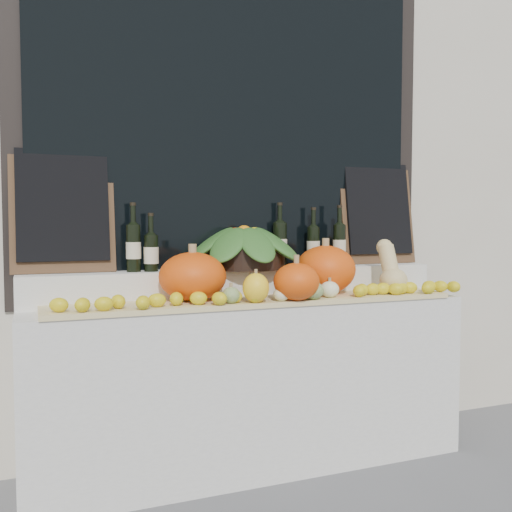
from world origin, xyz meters
The scene contains 18 objects.
storefront_facade centered at (0.00, 2.25, 2.25)m, with size 7.00×0.94×4.50m.
display_sill centered at (0.00, 1.52, 0.44)m, with size 2.30×0.55×0.88m, color silver.
rear_tier centered at (0.00, 1.68, 0.96)m, with size 2.30×0.25×0.16m, color silver.
straw_bedding centered at (0.00, 1.40, 0.89)m, with size 2.10×0.32×0.03m, color tan.
pumpkin_left centered at (-0.33, 1.46, 1.03)m, with size 0.33×0.33×0.24m, color #EA510C.
pumpkin_right centered at (0.42, 1.48, 1.04)m, with size 0.33×0.33×0.26m, color #EA510C.
pumpkin_center centered at (0.15, 1.28, 1.00)m, with size 0.23×0.23×0.19m, color #EA510C.
butternut_squash centered at (0.78, 1.39, 1.03)m, with size 0.15×0.21×0.29m.
decorative_gourds centered at (0.06, 1.29, 0.96)m, with size 0.64×0.16×0.17m.
lemon_heap centered at (0.00, 1.29, 0.94)m, with size 2.20×0.16×0.06m, color yellow, non-canonical shape.
produce_bowl centered at (0.01, 1.66, 1.16)m, with size 0.68×0.68×0.25m.
wine_bottle_far_left centered at (-0.59, 1.67, 1.16)m, with size 0.08×0.08×0.35m.
wine_bottle_near_left centered at (-0.50, 1.66, 1.14)m, with size 0.08×0.08×0.30m.
wine_bottle_tall centered at (0.25, 1.71, 1.17)m, with size 0.08×0.08×0.37m.
wine_bottle_near_right centered at (0.45, 1.69, 1.16)m, with size 0.08×0.08×0.34m.
wine_bottle_far_right centered at (0.60, 1.65, 1.16)m, with size 0.08×0.08×0.35m.
chalkboard_left centered at (-0.92, 1.74, 1.36)m, with size 0.50×0.12×0.62m.
chalkboard_right centered at (0.92, 1.74, 1.36)m, with size 0.50×0.12×0.62m.
Camera 1 is at (-1.07, -1.26, 1.29)m, focal length 40.00 mm.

